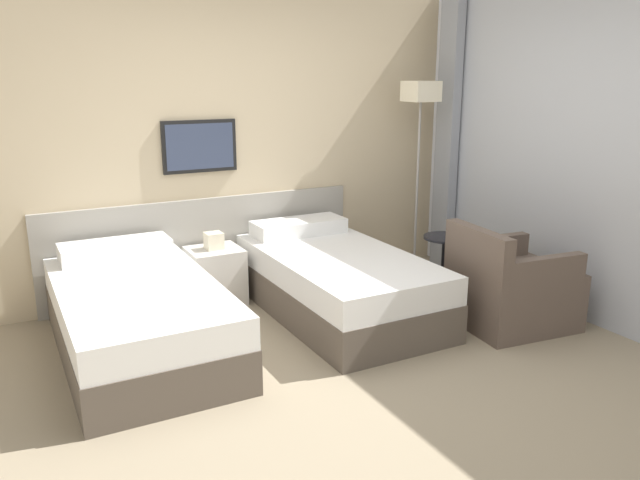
{
  "coord_description": "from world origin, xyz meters",
  "views": [
    {
      "loc": [
        -1.94,
        -3.18,
        1.9
      ],
      "look_at": [
        0.24,
        0.92,
        0.66
      ],
      "focal_mm": 35.0,
      "sensor_mm": 36.0,
      "label": 1
    }
  ],
  "objects": [
    {
      "name": "ground_plane",
      "position": [
        0.0,
        0.0,
        0.0
      ],
      "size": [
        16.0,
        16.0,
        0.0
      ],
      "primitive_type": "plane",
      "color": "gray"
    },
    {
      "name": "wall_headboard",
      "position": [
        -0.02,
        2.01,
        1.3
      ],
      "size": [
        10.0,
        0.1,
        2.7
      ],
      "color": "#C6B28E",
      "rests_on": "ground_plane"
    },
    {
      "name": "wall_window",
      "position": [
        2.13,
        -0.15,
        1.34
      ],
      "size": [
        0.21,
        4.48,
        2.7
      ],
      "color": "white",
      "rests_on": "ground_plane"
    },
    {
      "name": "bed_near_door",
      "position": [
        -1.15,
        0.99,
        0.26
      ],
      "size": [
        1.03,
        1.92,
        0.64
      ],
      "color": "brown",
      "rests_on": "ground_plane"
    },
    {
      "name": "bed_near_window",
      "position": [
        0.44,
        0.99,
        0.26
      ],
      "size": [
        1.03,
        1.92,
        0.64
      ],
      "color": "brown",
      "rests_on": "ground_plane"
    },
    {
      "name": "nightstand",
      "position": [
        -0.36,
        1.69,
        0.25
      ],
      "size": [
        0.44,
        0.41,
        0.61
      ],
      "color": "beige",
      "rests_on": "ground_plane"
    },
    {
      "name": "floor_lamp",
      "position": [
        1.63,
        1.56,
        1.58
      ],
      "size": [
        0.27,
        0.27,
        1.84
      ],
      "color": "#9E9993",
      "rests_on": "ground_plane"
    },
    {
      "name": "side_table",
      "position": [
        1.31,
        0.72,
        0.41
      ],
      "size": [
        0.36,
        0.36,
        0.6
      ],
      "color": "black",
      "rests_on": "ground_plane"
    },
    {
      "name": "armchair",
      "position": [
        1.5,
        0.15,
        0.28
      ],
      "size": [
        0.88,
        0.8,
        0.8
      ],
      "rotation": [
        0.0,
        0.0,
        1.47
      ],
      "color": "brown",
      "rests_on": "ground_plane"
    }
  ]
}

